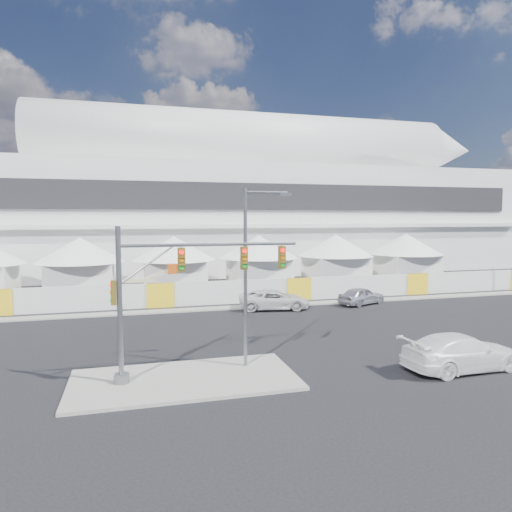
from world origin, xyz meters
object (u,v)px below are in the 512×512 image
object	(u,v)px
lot_car_b	(457,278)
pickup_near	(461,352)
pickup_curb	(274,300)
sedan_silver	(361,296)
streetlight_median	(250,265)
traffic_mast	(163,295)
boom_lift	(131,291)

from	to	relation	value
lot_car_b	pickup_near	bearing A→B (deg)	121.58
pickup_curb	lot_car_b	bearing A→B (deg)	-61.83
pickup_near	sedan_silver	bearing A→B (deg)	-14.69
sedan_silver	lot_car_b	world-z (taller)	sedan_silver
streetlight_median	pickup_near	bearing A→B (deg)	-16.54
traffic_mast	boom_lift	xyz separation A→B (m)	(-1.44, 20.94, -3.08)
pickup_curb	boom_lift	distance (m)	12.98
traffic_mast	boom_lift	bearing A→B (deg)	93.93
streetlight_median	boom_lift	size ratio (longest dim) A/B	1.37
streetlight_median	sedan_silver	bearing A→B (deg)	45.26
sedan_silver	pickup_near	distance (m)	16.50
streetlight_median	boom_lift	world-z (taller)	streetlight_median
pickup_curb	pickup_near	distance (m)	16.76
lot_car_b	boom_lift	size ratio (longest dim) A/B	0.64
sedan_silver	pickup_curb	world-z (taller)	pickup_curb
sedan_silver	boom_lift	world-z (taller)	boom_lift
streetlight_median	pickup_curb	bearing A→B (deg)	67.70
pickup_near	streetlight_median	xyz separation A→B (m)	(-9.77, 2.90, 4.20)
pickup_near	traffic_mast	distance (m)	14.41
pickup_curb	pickup_near	size ratio (longest dim) A/B	0.94
sedan_silver	lot_car_b	bearing A→B (deg)	-85.41
sedan_silver	pickup_curb	xyz separation A→B (m)	(-7.68, 0.04, 0.03)
sedan_silver	boom_lift	distance (m)	19.94
pickup_curb	traffic_mast	world-z (taller)	traffic_mast
sedan_silver	pickup_near	bearing A→B (deg)	146.58
sedan_silver	traffic_mast	distance (m)	22.53
pickup_near	boom_lift	xyz separation A→B (m)	(-15.37, 23.01, -0.02)
lot_car_b	boom_lift	distance (m)	34.64
sedan_silver	traffic_mast	xyz separation A→B (m)	(-17.29, -14.09, 3.18)
boom_lift	streetlight_median	bearing A→B (deg)	-76.94
pickup_near	lot_car_b	distance (m)	30.77
sedan_silver	pickup_curb	bearing A→B (deg)	68.05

